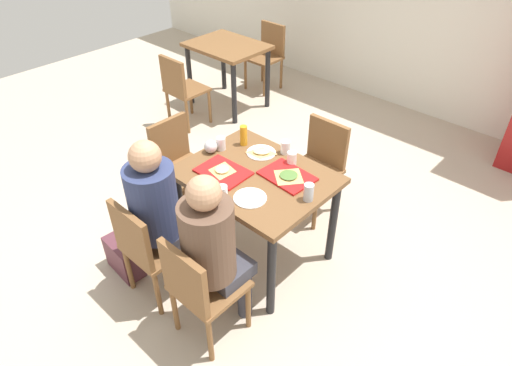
{
  "coord_description": "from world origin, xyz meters",
  "views": [
    {
      "loc": [
        1.71,
        -1.86,
        2.6
      ],
      "look_at": [
        0.0,
        0.0,
        0.7
      ],
      "focal_mm": 31.11,
      "sensor_mm": 36.0,
      "label": 1
    }
  ],
  "objects_px": {
    "plastic_cup_a": "(285,147)",
    "soda_can": "(309,192)",
    "chair_left_end": "(178,160)",
    "handbag": "(124,257)",
    "tray_red_far": "(287,176)",
    "background_table": "(227,55)",
    "plastic_cup_c": "(221,143)",
    "tray_red_near": "(223,172)",
    "paper_plate_near_edge": "(250,198)",
    "background_chair_far": "(268,52)",
    "chair_near_left": "(147,245)",
    "condiment_bottle": "(244,135)",
    "pizza_slice_a": "(222,170)",
    "plastic_cup_d": "(292,158)",
    "chair_near_right": "(199,287)",
    "foil_bundle": "(211,147)",
    "pizza_slice_b": "(289,176)",
    "chair_far_side": "(319,162)",
    "person_in_red": "(159,207)",
    "plastic_cup_b": "(222,193)",
    "person_in_brown_jacket": "(213,245)",
    "pizza_slice_c": "(261,152)",
    "background_chair_near": "(181,87)",
    "main_table": "(256,187)",
    "paper_plate_center": "(261,153)"
  },
  "relations": [
    {
      "from": "plastic_cup_a",
      "to": "soda_can",
      "type": "height_order",
      "value": "soda_can"
    },
    {
      "from": "chair_left_end",
      "to": "handbag",
      "type": "bearing_deg",
      "value": -70.06
    },
    {
      "from": "chair_left_end",
      "to": "soda_can",
      "type": "xyz_separation_m",
      "value": [
        1.35,
        0.02,
        0.35
      ]
    },
    {
      "from": "plastic_cup_a",
      "to": "soda_can",
      "type": "distance_m",
      "value": 0.57
    },
    {
      "from": "tray_red_far",
      "to": "handbag",
      "type": "xyz_separation_m",
      "value": [
        -0.79,
        -0.94,
        -0.65
      ]
    },
    {
      "from": "background_table",
      "to": "plastic_cup_c",
      "type": "bearing_deg",
      "value": -45.39
    },
    {
      "from": "tray_red_near",
      "to": "paper_plate_near_edge",
      "type": "bearing_deg",
      "value": -13.68
    },
    {
      "from": "soda_can",
      "to": "background_chair_far",
      "type": "distance_m",
      "value": 3.47
    },
    {
      "from": "chair_near_left",
      "to": "condiment_bottle",
      "type": "bearing_deg",
      "value": 94.37
    },
    {
      "from": "pizza_slice_a",
      "to": "plastic_cup_d",
      "type": "relative_size",
      "value": 2.17
    },
    {
      "from": "chair_near_right",
      "to": "soda_can",
      "type": "height_order",
      "value": "soda_can"
    },
    {
      "from": "background_table",
      "to": "tray_red_near",
      "type": "bearing_deg",
      "value": -44.9
    },
    {
      "from": "chair_left_end",
      "to": "foil_bundle",
      "type": "relative_size",
      "value": 8.39
    },
    {
      "from": "pizza_slice_a",
      "to": "condiment_bottle",
      "type": "xyz_separation_m",
      "value": [
        -0.15,
        0.37,
        0.06
      ]
    },
    {
      "from": "paper_plate_near_edge",
      "to": "chair_left_end",
      "type": "bearing_deg",
      "value": 167.95
    },
    {
      "from": "chair_near_right",
      "to": "pizza_slice_b",
      "type": "relative_size",
      "value": 4.22
    },
    {
      "from": "chair_near_right",
      "to": "chair_far_side",
      "type": "height_order",
      "value": "same"
    },
    {
      "from": "chair_far_side",
      "to": "handbag",
      "type": "relative_size",
      "value": 2.62
    },
    {
      "from": "person_in_red",
      "to": "soda_can",
      "type": "distance_m",
      "value": 0.98
    },
    {
      "from": "chair_near_right",
      "to": "plastic_cup_d",
      "type": "height_order",
      "value": "plastic_cup_d"
    },
    {
      "from": "plastic_cup_b",
      "to": "handbag",
      "type": "relative_size",
      "value": 0.31
    },
    {
      "from": "condiment_bottle",
      "to": "pizza_slice_b",
      "type": "bearing_deg",
      "value": -11.73
    },
    {
      "from": "tray_red_far",
      "to": "background_table",
      "type": "xyz_separation_m",
      "value": [
        -2.21,
        1.57,
        -0.14
      ]
    },
    {
      "from": "soda_can",
      "to": "foil_bundle",
      "type": "distance_m",
      "value": 0.89
    },
    {
      "from": "person_in_brown_jacket",
      "to": "tray_red_far",
      "type": "xyz_separation_m",
      "value": [
        -0.08,
        0.78,
        0.05
      ]
    },
    {
      "from": "plastic_cup_d",
      "to": "soda_can",
      "type": "xyz_separation_m",
      "value": [
        0.34,
        -0.25,
        0.01
      ]
    },
    {
      "from": "pizza_slice_c",
      "to": "condiment_bottle",
      "type": "relative_size",
      "value": 1.34
    },
    {
      "from": "plastic_cup_d",
      "to": "tray_red_near",
      "type": "bearing_deg",
      "value": -124.8
    },
    {
      "from": "background_table",
      "to": "background_chair_far",
      "type": "xyz_separation_m",
      "value": [
        0.0,
        0.73,
        -0.16
      ]
    },
    {
      "from": "chair_near_right",
      "to": "background_chair_near",
      "type": "distance_m",
      "value": 2.88
    },
    {
      "from": "chair_left_end",
      "to": "person_in_red",
      "type": "relative_size",
      "value": 0.67
    },
    {
      "from": "person_in_red",
      "to": "tray_red_far",
      "type": "relative_size",
      "value": 3.47
    },
    {
      "from": "pizza_slice_c",
      "to": "soda_can",
      "type": "relative_size",
      "value": 1.76
    },
    {
      "from": "condiment_bottle",
      "to": "handbag",
      "type": "height_order",
      "value": "condiment_bottle"
    },
    {
      "from": "main_table",
      "to": "tray_red_near",
      "type": "bearing_deg",
      "value": -141.65
    },
    {
      "from": "paper_plate_near_edge",
      "to": "condiment_bottle",
      "type": "relative_size",
      "value": 1.38
    },
    {
      "from": "plastic_cup_d",
      "to": "soda_can",
      "type": "bearing_deg",
      "value": -36.14
    },
    {
      "from": "tray_red_far",
      "to": "tray_red_near",
      "type": "bearing_deg",
      "value": -143.7
    },
    {
      "from": "foil_bundle",
      "to": "main_table",
      "type": "bearing_deg",
      "value": 2.66
    },
    {
      "from": "pizza_slice_a",
      "to": "plastic_cup_c",
      "type": "xyz_separation_m",
      "value": [
        -0.23,
        0.21,
        0.03
      ]
    },
    {
      "from": "person_in_red",
      "to": "background_chair_near",
      "type": "distance_m",
      "value": 2.41
    },
    {
      "from": "person_in_brown_jacket",
      "to": "paper_plate_near_edge",
      "type": "xyz_separation_m",
      "value": [
        -0.1,
        0.43,
        0.05
      ]
    },
    {
      "from": "chair_near_left",
      "to": "paper_plate_center",
      "type": "relative_size",
      "value": 3.81
    },
    {
      "from": "chair_near_right",
      "to": "pizza_slice_a",
      "type": "relative_size",
      "value": 3.86
    },
    {
      "from": "soda_can",
      "to": "handbag",
      "type": "distance_m",
      "value": 1.51
    },
    {
      "from": "tray_red_far",
      "to": "plastic_cup_d",
      "type": "xyz_separation_m",
      "value": [
        -0.08,
        0.14,
        0.04
      ]
    },
    {
      "from": "background_chair_far",
      "to": "chair_left_end",
      "type": "bearing_deg",
      "value": -65.19
    },
    {
      "from": "person_in_red",
      "to": "background_table",
      "type": "xyz_separation_m",
      "value": [
        -1.77,
        2.35,
        -0.09
      ]
    },
    {
      "from": "paper_plate_center",
      "to": "pizza_slice_c",
      "type": "relative_size",
      "value": 1.02
    },
    {
      "from": "plastic_cup_b",
      "to": "condiment_bottle",
      "type": "bearing_deg",
      "value": 122.29
    }
  ]
}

